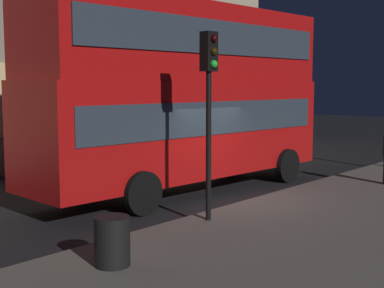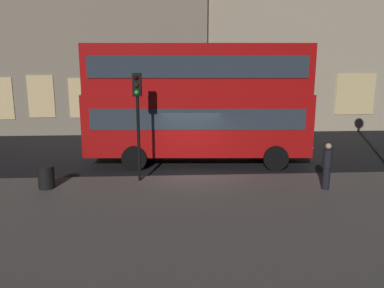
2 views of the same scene
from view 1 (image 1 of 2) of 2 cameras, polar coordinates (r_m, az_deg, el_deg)
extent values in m
plane|color=black|center=(14.11, 3.96, -6.37)|extent=(80.00, 80.00, 0.00)
cube|color=#F2D18C|center=(19.20, -18.46, 4.52)|extent=(1.51, 0.06, 2.52)
cube|color=#E5C67F|center=(21.93, -9.25, 4.16)|extent=(2.44, 0.06, 1.99)
cube|color=#F9E09E|center=(24.52, -2.36, 5.00)|extent=(2.44, 0.06, 1.80)
cube|color=#F2D18C|center=(27.41, 3.15, 4.67)|extent=(2.44, 0.06, 2.49)
cube|color=#B20F0F|center=(15.30, -0.73, 1.77)|extent=(9.99, 2.98, 2.69)
cube|color=#B20F0F|center=(15.29, -0.74, 10.79)|extent=(9.79, 2.92, 2.12)
cube|color=#2D3842|center=(15.27, -0.73, 3.03)|extent=(9.20, 3.00, 0.90)
cube|color=#2D3842|center=(15.30, -0.74, 11.18)|extent=(9.20, 3.00, 0.90)
cube|color=#F2D84C|center=(19.09, 9.91, 11.57)|extent=(0.16, 1.47, 0.44)
sphere|color=white|center=(19.66, 7.90, -0.18)|extent=(0.24, 0.24, 0.24)
sphere|color=white|center=(18.77, 11.80, -0.56)|extent=(0.24, 0.24, 0.24)
cylinder|color=black|center=(18.75, 3.80, -1.52)|extent=(1.08, 0.30, 1.07)
cylinder|color=black|center=(17.23, 10.24, -2.32)|extent=(1.08, 0.30, 1.07)
cylinder|color=black|center=(14.74, -11.78, -3.82)|extent=(1.08, 0.30, 1.07)
cylinder|color=black|center=(12.74, -5.35, -5.32)|extent=(1.08, 0.30, 1.07)
cylinder|color=black|center=(11.60, 1.79, -0.30)|extent=(0.12, 0.12, 3.29)
cube|color=black|center=(11.55, 1.83, 9.95)|extent=(0.34, 0.28, 0.85)
sphere|color=black|center=(11.47, 2.38, 11.32)|extent=(0.17, 0.17, 0.17)
sphere|color=black|center=(11.45, 2.37, 9.98)|extent=(0.17, 0.17, 0.17)
sphere|color=green|center=(11.43, 2.37, 8.63)|extent=(0.17, 0.17, 0.17)
cylinder|color=black|center=(9.01, -8.61, -10.33)|extent=(0.60, 0.60, 0.83)
camera|label=2|loc=(13.27, 82.13, 10.20)|focal=39.34mm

